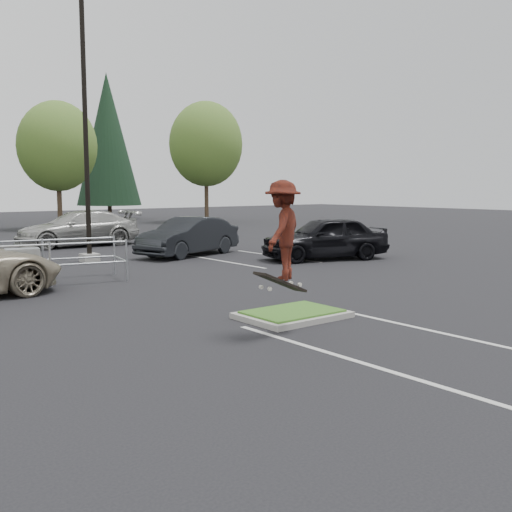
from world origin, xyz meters
TOP-DOWN VIEW (x-y plane):
  - ground at (0.00, 0.00)m, footprint 120.00×120.00m
  - grass_median at (0.00, 0.00)m, footprint 2.20×1.60m
  - stall_lines at (-1.35, 6.02)m, footprint 22.62×17.60m
  - light_pole at (0.50, 12.00)m, footprint 0.70×0.60m
  - decid_c at (5.99, 29.83)m, footprint 5.12×5.12m
  - decid_d at (17.99, 30.33)m, footprint 5.76×5.76m
  - conif_c at (14.00, 39.50)m, footprint 5.50×5.50m
  - cart_corral at (-2.99, 8.10)m, footprint 4.63×2.43m
  - skateboarder at (-1.20, -1.00)m, footprint 1.39×1.22m
  - car_r_charc at (4.50, 11.39)m, footprint 5.04×3.04m
  - car_r_black at (8.00, 7.00)m, footprint 5.29×3.42m
  - car_far_silver at (2.48, 18.00)m, footprint 5.82×2.48m

SIDE VIEW (x-z plane):
  - ground at x=0.00m, z-range 0.00..0.00m
  - stall_lines at x=-1.35m, z-range 0.00..0.01m
  - grass_median at x=0.00m, z-range 0.00..0.16m
  - car_r_charc at x=4.50m, z-range 0.00..1.57m
  - cart_corral at x=-2.99m, z-range 0.16..1.41m
  - car_far_silver at x=2.48m, z-range 0.00..1.67m
  - car_r_black at x=8.00m, z-range 0.00..1.67m
  - skateboarder at x=-1.20m, z-range 0.91..3.08m
  - light_pole at x=0.50m, z-range -0.50..9.62m
  - decid_c at x=5.99m, z-range 1.06..9.45m
  - decid_d at x=17.99m, z-range 1.20..10.63m
  - conif_c at x=14.00m, z-range 0.60..13.10m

